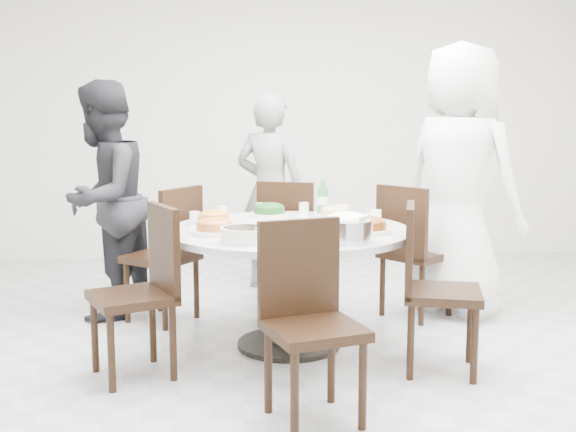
{
  "coord_description": "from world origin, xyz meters",
  "views": [
    {
      "loc": [
        -0.52,
        -4.12,
        1.48
      ],
      "look_at": [
        -0.21,
        0.28,
        0.82
      ],
      "focal_mm": 45.0,
      "sensor_mm": 36.0,
      "label": 1
    }
  ],
  "objects": [
    {
      "name": "floor",
      "position": [
        0.0,
        0.0,
        0.0
      ],
      "size": [
        6.0,
        6.0,
        0.01
      ],
      "primitive_type": "cube",
      "color": "#B5B6BA",
      "rests_on": "ground"
    },
    {
      "name": "chair_sw",
      "position": [
        -1.1,
        -0.22,
        0.47
      ],
      "size": [
        0.56,
        0.56,
        0.95
      ],
      "primitive_type": "cube",
      "rotation": [
        0.0,
        0.0,
        5.15
      ],
      "color": "black",
      "rests_on": "floor"
    },
    {
      "name": "tea_cups",
      "position": [
        -0.22,
        0.84,
        0.79
      ],
      "size": [
        0.07,
        0.07,
        0.08
      ],
      "primitive_type": "cylinder",
      "color": "white",
      "rests_on": "dining_table"
    },
    {
      "name": "chopsticks",
      "position": [
        -0.2,
        0.88,
        0.76
      ],
      "size": [
        0.24,
        0.04,
        0.01
      ],
      "primitive_type": null,
      "color": "tan",
      "rests_on": "dining_table"
    },
    {
      "name": "beverage_bottle",
      "position": [
        0.06,
        0.73,
        0.87
      ],
      "size": [
        0.07,
        0.07,
        0.25
      ],
      "primitive_type": "cylinder",
      "color": "#327E3D",
      "rests_on": "dining_table"
    },
    {
      "name": "diner_right",
      "position": [
        1.06,
        0.9,
        0.97
      ],
      "size": [
        1.09,
        1.12,
        1.94
      ],
      "primitive_type": "imported",
      "rotation": [
        0.0,
        0.0,
        2.28
      ],
      "color": "white",
      "rests_on": "floor"
    },
    {
      "name": "chair_n",
      "position": [
        -0.12,
        1.25,
        0.47
      ],
      "size": [
        0.52,
        0.52,
        0.95
      ],
      "primitive_type": "cube",
      "rotation": [
        0.0,
        0.0,
        2.85
      ],
      "color": "black",
      "rests_on": "floor"
    },
    {
      "name": "dish_greens",
      "position": [
        -0.31,
        0.72,
        0.79
      ],
      "size": [
        0.27,
        0.27,
        0.07
      ],
      "primitive_type": "cylinder",
      "color": "white",
      "rests_on": "dining_table"
    },
    {
      "name": "diner_left",
      "position": [
        -1.47,
        1.0,
        0.84
      ],
      "size": [
        0.84,
        0.96,
        1.68
      ],
      "primitive_type": "imported",
      "rotation": [
        0.0,
        0.0,
        4.42
      ],
      "color": "black",
      "rests_on": "floor"
    },
    {
      "name": "chair_se",
      "position": [
        0.62,
        -0.26,
        0.47
      ],
      "size": [
        0.51,
        0.51,
        0.95
      ],
      "primitive_type": "cube",
      "rotation": [
        0.0,
        0.0,
        7.61
      ],
      "color": "black",
      "rests_on": "floor"
    },
    {
      "name": "dining_table",
      "position": [
        -0.21,
        0.23,
        0.38
      ],
      "size": [
        1.5,
        1.5,
        0.75
      ],
      "primitive_type": "cylinder",
      "color": "silver",
      "rests_on": "floor"
    },
    {
      "name": "chair_nw",
      "position": [
        -1.05,
        0.85,
        0.47
      ],
      "size": [
        0.58,
        0.58,
        0.95
      ],
      "primitive_type": "cube",
      "rotation": [
        0.0,
        0.0,
        4.1
      ],
      "color": "black",
      "rests_on": "floor"
    },
    {
      "name": "dish_pale",
      "position": [
        0.13,
        0.58,
        0.78
      ],
      "size": [
        0.26,
        0.26,
        0.07
      ],
      "primitive_type": "cylinder",
      "color": "white",
      "rests_on": "dining_table"
    },
    {
      "name": "diner_middle",
      "position": [
        -0.25,
        1.75,
        0.8
      ],
      "size": [
        0.69,
        0.59,
        1.6
      ],
      "primitive_type": "imported",
      "rotation": [
        0.0,
        0.0,
        2.71
      ],
      "color": "black",
      "rests_on": "floor"
    },
    {
      "name": "dish_tofu",
      "position": [
        -0.65,
        0.06,
        0.79
      ],
      "size": [
        0.28,
        0.28,
        0.07
      ],
      "primitive_type": "cylinder",
      "color": "white",
      "rests_on": "dining_table"
    },
    {
      "name": "chair_s",
      "position": [
        -0.17,
        -0.87,
        0.47
      ],
      "size": [
        0.53,
        0.53,
        0.95
      ],
      "primitive_type": "cube",
      "rotation": [
        0.0,
        0.0,
        6.59
      ],
      "color": "black",
      "rests_on": "floor"
    },
    {
      "name": "dish_redbrown",
      "position": [
        0.25,
        0.03,
        0.78
      ],
      "size": [
        0.27,
        0.27,
        0.07
      ],
      "primitive_type": "cylinder",
      "color": "white",
      "rests_on": "dining_table"
    },
    {
      "name": "rice_bowl",
      "position": [
        0.08,
        -0.22,
        0.81
      ],
      "size": [
        0.29,
        0.29,
        0.12
      ],
      "primitive_type": "cylinder",
      "color": "silver",
      "rests_on": "dining_table"
    },
    {
      "name": "wall_front",
      "position": [
        0.0,
        -3.0,
        1.4
      ],
      "size": [
        6.0,
        0.01,
        2.8
      ],
      "primitive_type": "cube",
      "color": "white",
      "rests_on": "ground"
    },
    {
      "name": "dish_orange",
      "position": [
        -0.67,
        0.42,
        0.78
      ],
      "size": [
        0.24,
        0.24,
        0.06
      ],
      "primitive_type": "cylinder",
      "color": "white",
      "rests_on": "dining_table"
    },
    {
      "name": "chair_ne",
      "position": [
        0.75,
        0.84,
        0.47
      ],
      "size": [
        0.59,
        0.59,
        0.95
      ],
      "primitive_type": "cube",
      "rotation": [
        0.0,
        0.0,
        2.27
      ],
      "color": "black",
      "rests_on": "floor"
    },
    {
      "name": "soup_bowl",
      "position": [
        -0.48,
        -0.21,
        0.79
      ],
      "size": [
        0.27,
        0.27,
        0.08
      ],
      "primitive_type": "cylinder",
      "color": "white",
      "rests_on": "dining_table"
    },
    {
      "name": "wall_back",
      "position": [
        0.0,
        3.0,
        1.4
      ],
      "size": [
        6.0,
        0.01,
        2.8
      ],
      "primitive_type": "cube",
      "color": "white",
      "rests_on": "ground"
    }
  ]
}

